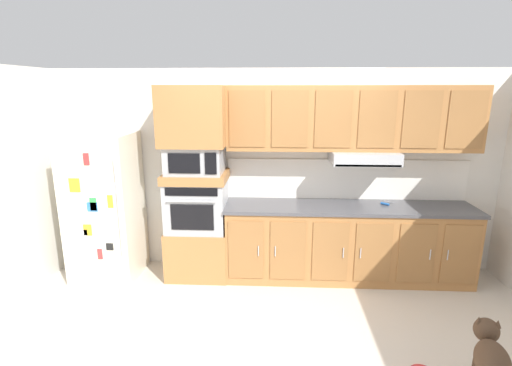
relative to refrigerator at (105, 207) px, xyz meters
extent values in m
plane|color=beige|center=(2.05, -0.68, -0.88)|extent=(9.60, 9.60, 0.00)
cube|color=silver|center=(2.05, 0.43, 0.37)|extent=(6.20, 0.12, 2.50)
cube|color=silver|center=(-0.75, -0.68, 0.37)|extent=(0.12, 7.10, 2.50)
cube|color=silver|center=(0.00, 0.00, 0.00)|extent=(0.76, 0.70, 1.76)
cylinder|color=silver|center=(0.33, -0.37, 0.10)|extent=(0.02, 0.02, 1.10)
cube|color=green|center=(0.04, -0.35, 0.14)|extent=(0.07, 0.01, 0.15)
cube|color=white|center=(-0.18, -0.35, 0.12)|extent=(0.08, 0.01, 0.15)
cube|color=black|center=(0.18, -0.35, -0.36)|extent=(0.08, 0.01, 0.08)
cube|color=red|center=(0.02, -0.35, 0.64)|extent=(0.06, 0.01, 0.13)
cube|color=#337FDB|center=(0.03, -0.35, 0.11)|extent=(0.12, 0.01, 0.11)
cube|color=gold|center=(-0.15, -0.35, 0.35)|extent=(0.12, 0.01, 0.16)
cube|color=white|center=(0.29, -0.35, 0.33)|extent=(0.12, 0.01, 0.12)
cube|color=gold|center=(0.24, -0.35, 0.17)|extent=(0.06, 0.01, 0.14)
cube|color=white|center=(-0.12, -0.35, -0.21)|extent=(0.11, 0.01, 0.10)
cube|color=gold|center=(-0.06, -0.35, -0.17)|extent=(0.09, 0.01, 0.13)
cube|color=red|center=(0.06, -0.35, -0.46)|extent=(0.06, 0.01, 0.13)
cube|color=#A8703D|center=(1.11, 0.07, -0.58)|extent=(0.74, 0.62, 0.60)
cube|color=#A8AAAF|center=(1.11, 0.07, 0.02)|extent=(0.70, 0.58, 0.60)
cube|color=black|center=(1.11, -0.23, -0.04)|extent=(0.49, 0.01, 0.30)
cube|color=black|center=(1.11, -0.23, 0.26)|extent=(0.59, 0.01, 0.09)
cylinder|color=#A8AAAF|center=(1.11, -0.25, 0.15)|extent=(0.56, 0.02, 0.02)
cube|color=#A8703D|center=(1.11, 0.07, 0.37)|extent=(0.74, 0.62, 0.10)
cube|color=#A8AAAF|center=(1.11, 0.07, 0.58)|extent=(0.64, 0.53, 0.32)
cube|color=black|center=(1.04, -0.20, 0.58)|extent=(0.35, 0.01, 0.22)
cube|color=black|center=(1.34, -0.20, 0.58)|extent=(0.13, 0.01, 0.24)
cube|color=#A8703D|center=(1.11, 0.07, 1.08)|extent=(0.74, 0.62, 0.68)
cube|color=#A8703D|center=(2.93, 0.07, -0.44)|extent=(2.89, 0.60, 0.88)
cube|color=#9A6738|center=(1.72, -0.24, -0.42)|extent=(0.40, 0.01, 0.70)
cylinder|color=#BCBCC1|center=(1.87, -0.25, -0.42)|extent=(0.01, 0.01, 0.12)
cube|color=#9A6738|center=(2.20, -0.24, -0.42)|extent=(0.40, 0.01, 0.70)
cylinder|color=#BCBCC1|center=(2.06, -0.25, -0.42)|extent=(0.01, 0.01, 0.12)
cube|color=#9A6738|center=(2.69, -0.24, -0.42)|extent=(0.40, 0.01, 0.70)
cylinder|color=#BCBCC1|center=(2.83, -0.25, -0.42)|extent=(0.01, 0.01, 0.12)
cube|color=#9A6738|center=(3.17, -0.24, -0.42)|extent=(0.40, 0.01, 0.70)
cylinder|color=#BCBCC1|center=(3.02, -0.25, -0.42)|extent=(0.01, 0.01, 0.12)
cube|color=#9A6738|center=(3.65, -0.24, -0.42)|extent=(0.40, 0.01, 0.70)
cylinder|color=#BCBCC1|center=(3.79, -0.25, -0.42)|extent=(0.01, 0.01, 0.12)
cube|color=#9A6738|center=(4.13, -0.24, -0.42)|extent=(0.40, 0.01, 0.70)
cylinder|color=#BCBCC1|center=(3.99, -0.25, -0.42)|extent=(0.01, 0.01, 0.12)
cube|color=#4C4C51|center=(2.93, 0.07, 0.02)|extent=(2.93, 0.64, 0.04)
cube|color=white|center=(2.93, 0.36, 0.29)|extent=(2.93, 0.02, 0.50)
cube|color=#A8703D|center=(2.93, 0.20, 1.05)|extent=(2.89, 0.34, 0.74)
cube|color=#A8AAAF|center=(3.07, 0.13, 0.61)|extent=(0.76, 0.48, 0.14)
cube|color=black|center=(3.07, -0.09, 0.55)|extent=(0.72, 0.04, 0.02)
cube|color=#9A6738|center=(1.72, 0.02, 1.05)|extent=(0.40, 0.01, 0.63)
cube|color=#9A6738|center=(2.20, 0.02, 1.05)|extent=(0.40, 0.01, 0.63)
cube|color=#9A6738|center=(2.69, 0.02, 1.05)|extent=(0.40, 0.01, 0.63)
cube|color=#9A6738|center=(3.17, 0.02, 1.05)|extent=(0.40, 0.01, 0.63)
cube|color=#9A6738|center=(3.65, 0.02, 1.05)|extent=(0.40, 0.01, 0.63)
cube|color=#9A6738|center=(4.13, 0.02, 1.05)|extent=(0.40, 0.01, 0.63)
cylinder|color=blue|center=(3.36, 0.11, 0.05)|extent=(0.09, 0.09, 0.03)
cylinder|color=silver|center=(3.43, 0.20, 0.05)|extent=(0.10, 0.08, 0.01)
ellipsoid|color=#473323|center=(3.58, -1.91, -0.48)|extent=(0.35, 0.47, 0.23)
sphere|color=#473323|center=(3.68, -1.64, -0.41)|extent=(0.18, 0.18, 0.18)
ellipsoid|color=#312318|center=(3.71, -1.55, -0.43)|extent=(0.10, 0.12, 0.06)
cone|color=#473323|center=(3.61, -1.63, -0.33)|extent=(0.05, 0.05, 0.06)
cone|color=#473323|center=(3.73, -1.67, -0.33)|extent=(0.05, 0.05, 0.06)
camera|label=1|loc=(2.05, -4.25, 1.38)|focal=26.54mm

